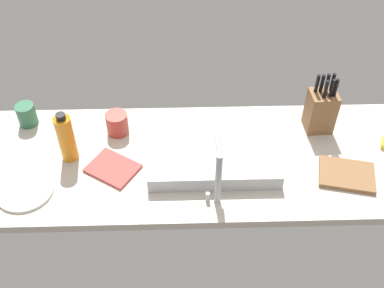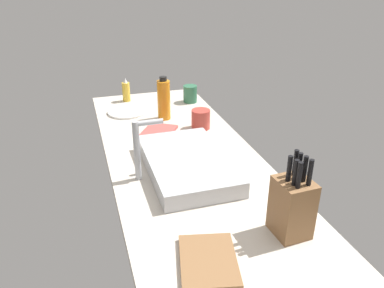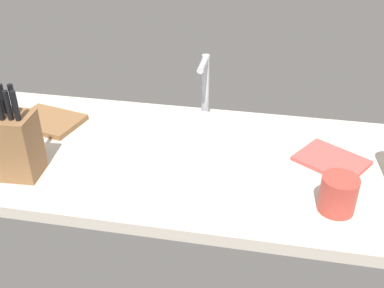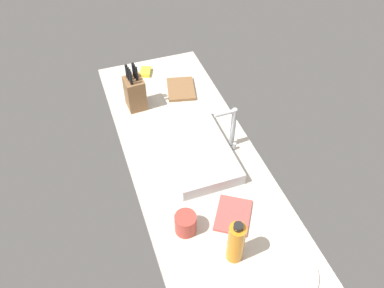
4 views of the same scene
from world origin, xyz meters
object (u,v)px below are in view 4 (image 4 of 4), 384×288
Objects in this scene: water_bottle at (236,242)px; dish_sponge at (145,72)px; sink_basin at (196,150)px; faucet at (231,126)px; dish_towel at (233,215)px; cutting_board at (181,89)px; ceramic_cup at (186,223)px; knife_block at (135,92)px; dinner_plate at (290,274)px.

water_bottle is 130.64cm from dish_sponge.
faucet reaches higher than sink_basin.
faucet is at bearing 158.83° from dish_towel.
cutting_board is at bearing 172.95° from water_bottle.
ceramic_cup is at bearing -43.15° from faucet.
faucet is 78.50cm from dish_sponge.
knife_block is 120.82cm from dinner_plate.
faucet reaches higher than dish_sponge.
knife_block reaches higher than water_bottle.
water_bottle is 21.21cm from dish_towel.
ceramic_cup is at bearing -25.48° from sink_basin.
cutting_board reaches higher than dinner_plate.
dish_towel is at bearing 11.32° from knife_block.
cutting_board is 27.62cm from dish_sponge.
dish_towel is 21.76cm from ceramic_cup.
sink_basin is at bearing -9.96° from cutting_board.
ceramic_cup reaches higher than dish_sponge.
faucet is 2.61× the size of dish_sponge.
dish_sponge is at bearing -175.31° from dish_towel.
dish_sponge is at bearing -146.25° from cutting_board.
water_bottle is (56.75, -22.46, -3.06)cm from faucet.
sink_basin is 5.30× the size of ceramic_cup.
cutting_board is at bearing 33.75° from dish_sponge.
sink_basin is 1.92× the size of knife_block.
cutting_board is 0.97× the size of dinner_plate.
water_bottle is 1.05× the size of dinner_plate.
ceramic_cup is (89.66, -27.45, 3.84)cm from cutting_board.
dinner_plate is at bearing 12.13° from knife_block.
dinner_plate is at bearing -4.29° from faucet.
ceramic_cup is at bearing -135.63° from dinner_plate.
knife_block is at bearing -157.27° from sink_basin.
ceramic_cup is 113.32cm from dish_sponge.
water_bottle is (101.88, 14.62, 0.71)cm from knife_block.
faucet is 54.28cm from ceramic_cup.
knife_block is at bearing -23.84° from dish_sponge.
knife_block is (-45.32, -18.98, 6.58)cm from sink_basin.
knife_block is 1.26× the size of cutting_board.
sink_basin is 20.85cm from faucet.
knife_block is at bearing -165.53° from dish_towel.
dinner_plate is 145.89cm from dish_sponge.
dish_sponge is at bearing 153.01° from knife_block.
faucet is 44.21cm from dish_towel.
dish_towel is at bearing 4.69° from dish_sponge.
sink_basin is 43.10cm from ceramic_cup.
sink_basin reaches higher than dinner_plate.
faucet is at bearing 36.26° from knife_block.
knife_block reaches higher than dish_sponge.
cutting_board is at bearing -178.18° from dinner_plate.
knife_block is 32.22cm from dish_sponge.
dish_towel is (-31.66, -9.94, 0.00)cm from dinner_plate.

